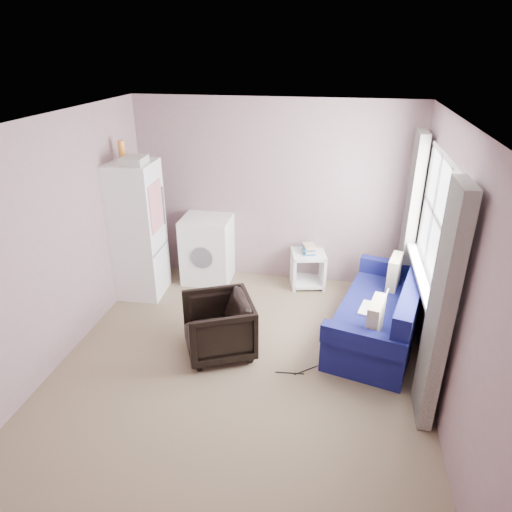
{
  "coord_description": "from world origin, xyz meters",
  "views": [
    {
      "loc": [
        0.88,
        -3.81,
        3.09
      ],
      "look_at": [
        0.05,
        0.6,
        1.0
      ],
      "focal_mm": 32.0,
      "sensor_mm": 36.0,
      "label": 1
    }
  ],
  "objects_px": {
    "fridge": "(136,230)",
    "washing_machine": "(208,247)",
    "armchair": "(218,324)",
    "sofa": "(384,315)",
    "side_table": "(308,266)"
  },
  "relations": [
    {
      "from": "armchair",
      "to": "sofa",
      "type": "relative_size",
      "value": 0.36
    },
    {
      "from": "fridge",
      "to": "washing_machine",
      "type": "height_order",
      "value": "fridge"
    },
    {
      "from": "armchair",
      "to": "washing_machine",
      "type": "distance_m",
      "value": 1.78
    },
    {
      "from": "fridge",
      "to": "washing_machine",
      "type": "bearing_deg",
      "value": 32.78
    },
    {
      "from": "side_table",
      "to": "washing_machine",
      "type": "bearing_deg",
      "value": -178.07
    },
    {
      "from": "armchair",
      "to": "washing_machine",
      "type": "bearing_deg",
      "value": 174.63
    },
    {
      "from": "armchair",
      "to": "side_table",
      "type": "distance_m",
      "value": 1.91
    },
    {
      "from": "fridge",
      "to": "armchair",
      "type": "bearing_deg",
      "value": -41.76
    },
    {
      "from": "armchair",
      "to": "fridge",
      "type": "xyz_separation_m",
      "value": [
        -1.38,
        1.12,
        0.55
      ]
    },
    {
      "from": "side_table",
      "to": "sofa",
      "type": "height_order",
      "value": "sofa"
    },
    {
      "from": "fridge",
      "to": "side_table",
      "type": "bearing_deg",
      "value": 12.77
    },
    {
      "from": "sofa",
      "to": "armchair",
      "type": "bearing_deg",
      "value": -147.02
    },
    {
      "from": "fridge",
      "to": "side_table",
      "type": "relative_size",
      "value": 3.32
    },
    {
      "from": "fridge",
      "to": "washing_machine",
      "type": "xyz_separation_m",
      "value": [
        0.79,
        0.56,
        -0.42
      ]
    },
    {
      "from": "armchair",
      "to": "sofa",
      "type": "xyz_separation_m",
      "value": [
        1.77,
        0.61,
        -0.06
      ]
    }
  ]
}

